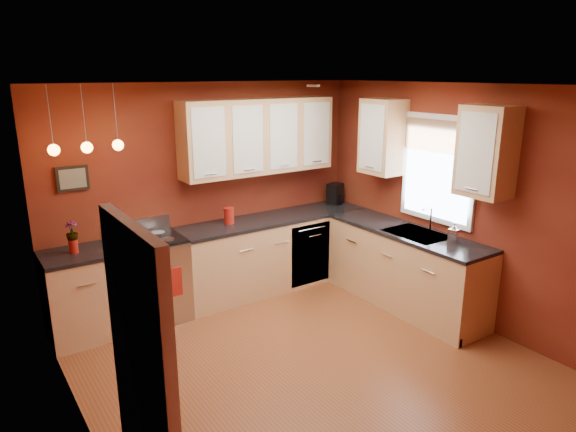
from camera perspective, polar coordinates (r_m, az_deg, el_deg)
floor at (r=5.12m, az=2.66°, el=-16.21°), size 4.20×4.20×0.00m
ceiling at (r=4.35m, az=3.11°, el=14.27°), size 4.00×4.20×0.02m
wall_back at (r=6.31m, az=-8.69°, el=2.65°), size 4.00×0.02×2.60m
wall_front at (r=3.28m, az=26.01°, el=-11.43°), size 4.00×0.02×2.60m
wall_left at (r=3.79m, az=-22.28°, el=-7.35°), size 0.02×4.20×2.60m
wall_right at (r=5.95m, az=18.44°, el=1.22°), size 0.02×4.20×2.60m
base_cabinets_back_left at (r=5.81m, az=-21.95°, el=-8.37°), size 0.70×0.60×0.90m
base_cabinets_back_right at (r=6.64m, az=-1.56°, el=-4.16°), size 2.54×0.60×0.90m
base_cabinets_right at (r=6.26m, az=12.82°, el=-5.84°), size 0.60×2.10×0.90m
counter_back_left at (r=5.64m, az=-22.44°, el=-3.99°), size 0.70×0.62×0.04m
counter_back_right at (r=6.49m, az=-1.59°, el=-0.26°), size 2.54×0.62×0.04m
counter_right at (r=6.10m, az=13.08°, el=-1.73°), size 0.62×2.10×0.04m
gas_range at (r=5.96m, az=-15.12°, el=-6.78°), size 0.76×0.64×1.11m
dishwasher_front at (r=6.61m, az=2.51°, el=-4.25°), size 0.60×0.02×0.80m
sink at (r=6.01m, az=14.13°, el=-2.12°), size 0.50×0.70×0.33m
window at (r=6.03m, az=16.36°, el=5.36°), size 0.06×1.02×1.22m
door_left_wall at (r=2.90m, az=-15.48°, el=-20.47°), size 0.12×0.82×2.05m
upper_cabinets_back at (r=6.33m, az=-3.29°, el=8.82°), size 2.00×0.35×0.90m
upper_cabinets_right at (r=5.90m, az=15.43°, el=7.78°), size 0.35×1.95×0.90m
wall_picture at (r=5.74m, az=-22.83°, el=3.87°), size 0.32×0.03×0.26m
pendant_lights at (r=5.39m, az=-21.45°, el=7.19°), size 0.71×0.11×0.66m
red_canister at (r=6.22m, az=-6.58°, el=0.05°), size 0.13×0.13×0.20m
red_vase at (r=5.62m, az=-22.73°, el=-3.13°), size 0.09×0.09×0.14m
flowers at (r=5.57m, az=-22.90°, el=-1.62°), size 0.14×0.14×0.21m
coffee_maker at (r=7.14m, az=5.29°, el=2.40°), size 0.24×0.23×0.28m
soap_pump at (r=5.79m, az=17.95°, el=-1.73°), size 0.12×0.12×0.22m
dish_towel at (r=5.70m, az=-12.80°, el=-7.27°), size 0.24×0.02×0.32m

